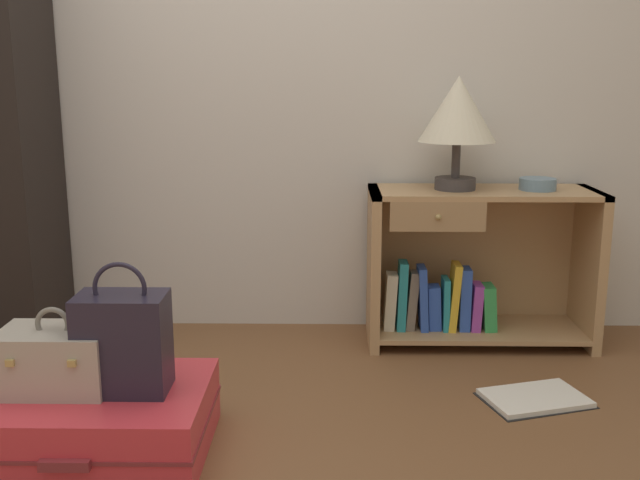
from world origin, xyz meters
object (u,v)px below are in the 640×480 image
object	(u,v)px
handbag	(123,342)
open_book_on_floor	(535,399)
table_lamp	(458,113)
suitcase_large	(95,420)
train_case	(56,359)
bowl	(538,184)
bookshelf	(471,268)

from	to	relation	value
handbag	open_book_on_floor	xyz separation A→B (m)	(1.35, 0.39, -0.35)
table_lamp	suitcase_large	xyz separation A→B (m)	(-1.24, -1.00, -0.88)
train_case	open_book_on_floor	world-z (taller)	train_case
handbag	train_case	bearing A→B (deg)	178.87
suitcase_large	train_case	xyz separation A→B (m)	(-0.11, -0.00, 0.20)
bowl	train_case	distance (m)	1.99
bowl	table_lamp	bearing A→B (deg)	178.92
suitcase_large	handbag	bearing A→B (deg)	-3.38
train_case	handbag	world-z (taller)	handbag
bowl	handbag	xyz separation A→B (m)	(-1.48, -1.00, -0.33)
bookshelf	suitcase_large	world-z (taller)	bookshelf
bookshelf	open_book_on_floor	world-z (taller)	bookshelf
suitcase_large	train_case	world-z (taller)	train_case
bookshelf	open_book_on_floor	xyz separation A→B (m)	(0.13, -0.62, -0.32)
table_lamp	bowl	world-z (taller)	table_lamp
table_lamp	bowl	size ratio (longest dim) A/B	3.06
table_lamp	open_book_on_floor	world-z (taller)	table_lamp
train_case	table_lamp	bearing A→B (deg)	36.67
suitcase_large	bookshelf	bearing A→B (deg)	37.32
suitcase_large	open_book_on_floor	size ratio (longest dim) A/B	1.65
suitcase_large	open_book_on_floor	bearing A→B (deg)	14.88
table_lamp	bowl	bearing A→B (deg)	-1.08
train_case	suitcase_large	bearing A→B (deg)	1.05
bookshelf	train_case	distance (m)	1.75
bookshelf	table_lamp	size ratio (longest dim) A/B	2.05
train_case	open_book_on_floor	bearing A→B (deg)	13.98
bowl	suitcase_large	distance (m)	1.96
train_case	open_book_on_floor	xyz separation A→B (m)	(1.56, 0.39, -0.29)
bookshelf	train_case	size ratio (longest dim) A/B	2.96
bowl	open_book_on_floor	size ratio (longest dim) A/B	0.36
handbag	open_book_on_floor	distance (m)	1.45
bookshelf	open_book_on_floor	size ratio (longest dim) A/B	2.27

